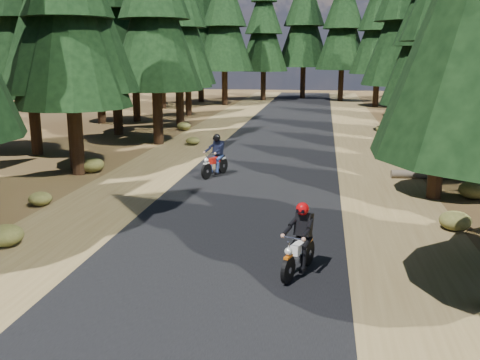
# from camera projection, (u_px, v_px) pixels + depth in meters

# --- Properties ---
(ground) EXTENTS (120.00, 120.00, 0.00)m
(ground) POSITION_uv_depth(u_px,v_px,m) (231.00, 232.00, 14.38)
(ground) COLOR #422D17
(ground) RESTS_ON ground
(road) EXTENTS (6.00, 100.00, 0.01)m
(road) POSITION_uv_depth(u_px,v_px,m) (255.00, 188.00, 19.19)
(road) COLOR black
(road) RESTS_ON ground
(shoulder_l) EXTENTS (3.20, 100.00, 0.01)m
(shoulder_l) POSITION_uv_depth(u_px,v_px,m) (133.00, 183.00, 19.88)
(shoulder_l) COLOR brown
(shoulder_l) RESTS_ON ground
(shoulder_r) EXTENTS (3.20, 100.00, 0.01)m
(shoulder_r) POSITION_uv_depth(u_px,v_px,m) (387.00, 193.00, 18.50)
(shoulder_r) COLOR brown
(shoulder_r) RESTS_ON ground
(pine_forest) EXTENTS (34.59, 55.08, 16.32)m
(pine_forest) POSITION_uv_depth(u_px,v_px,m) (289.00, 1.00, 32.82)
(pine_forest) COLOR black
(pine_forest) RESTS_ON ground
(log_near) EXTENTS (5.02, 0.78, 0.32)m
(log_near) POSITION_uv_depth(u_px,v_px,m) (457.00, 175.00, 20.54)
(log_near) COLOR #4C4233
(log_near) RESTS_ON ground
(understory_shrubs) EXTENTS (15.21, 31.56, 0.64)m
(understory_shrubs) POSITION_uv_depth(u_px,v_px,m) (293.00, 173.00, 20.36)
(understory_shrubs) COLOR #474C1E
(understory_shrubs) RESTS_ON ground
(rider_lead) EXTENTS (1.09, 1.84, 1.57)m
(rider_lead) POSITION_uv_depth(u_px,v_px,m) (299.00, 251.00, 11.52)
(rider_lead) COLOR white
(rider_lead) RESTS_ON road
(rider_follow) EXTENTS (1.18, 1.92, 1.64)m
(rider_follow) POSITION_uv_depth(u_px,v_px,m) (215.00, 162.00, 20.88)
(rider_follow) COLOR #A5120B
(rider_follow) RESTS_ON road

